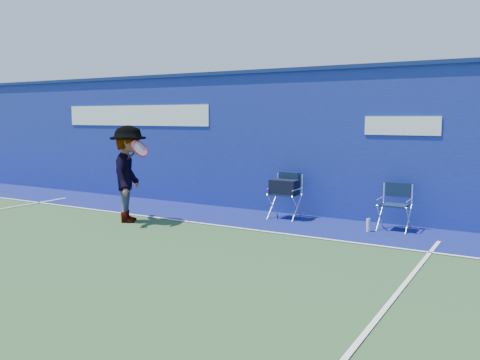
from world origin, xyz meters
The scene contains 8 objects.
ground centered at (0.00, 0.00, 0.00)m, with size 80.00×80.00×0.00m, color #2B4C28.
stadium_wall centered at (0.00, 5.20, 1.55)m, with size 24.00×0.50×3.08m.
out_of_bounds_strip centered at (0.00, 4.10, 0.00)m, with size 24.00×1.80×0.01m, color navy.
court_lines centered at (0.00, 0.60, 0.01)m, with size 24.00×12.00×0.01m.
directors_chair_left centered at (1.44, 4.49, 0.40)m, with size 0.55×0.51×0.93m.
directors_chair_right centered at (3.63, 4.52, 0.27)m, with size 0.51×0.46×0.86m.
water_bottle centered at (3.26, 4.15, 0.12)m, with size 0.07×0.07×0.24m, color silver.
tennis_player centered at (-1.09, 2.67, 0.95)m, with size 1.25×1.42×1.90m.
Camera 1 is at (5.80, -4.78, 2.06)m, focal length 38.00 mm.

